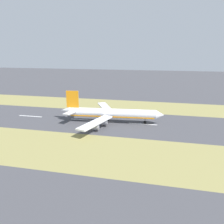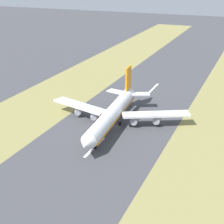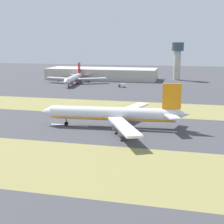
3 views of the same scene
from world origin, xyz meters
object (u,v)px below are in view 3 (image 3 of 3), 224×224
control_tower (177,57)px  service_truck (122,85)px  airplane_main_jet (116,114)px  terminal_building (102,74)px  airplane_parked_apron (74,78)px

control_tower → service_truck: size_ratio=5.93×
service_truck → control_tower: bearing=-33.2°
control_tower → service_truck: bearing=146.8°
control_tower → service_truck: control_tower is taller
airplane_main_jet → terminal_building: bearing=16.9°
terminal_building → airplane_parked_apron: size_ratio=1.85×
service_truck → airplane_main_jet: bearing=-169.9°
airplane_main_jet → airplane_parked_apron: (139.20, 70.16, -0.54)m
terminal_building → airplane_main_jet: bearing=-163.1°
airplane_parked_apron → service_truck: (-11.70, -47.47, -3.81)m
terminal_building → control_tower: size_ratio=3.00×
airplane_parked_apron → control_tower: bearing=-58.9°
control_tower → airplane_parked_apron: (-54.95, 91.03, -17.79)m
terminal_building → service_truck: terminal_building is taller
airplane_parked_apron → service_truck: bearing=-103.8°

